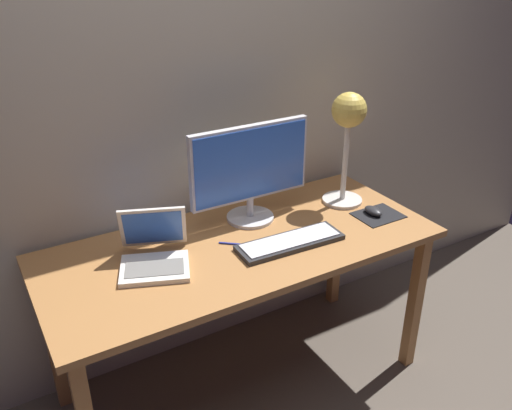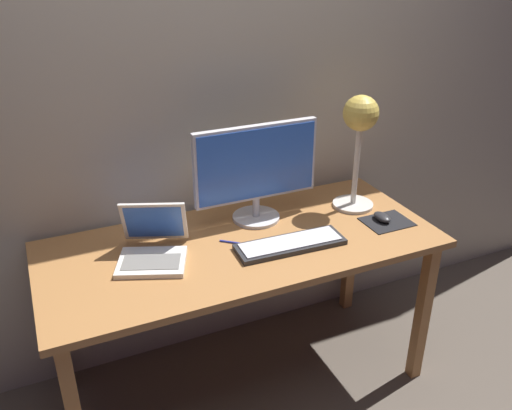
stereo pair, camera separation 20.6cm
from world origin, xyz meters
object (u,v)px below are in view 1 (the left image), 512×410
(keyboard_main, at_px, (290,242))
(laptop, at_px, (154,248))
(pen, at_px, (236,244))
(desk_lamp, at_px, (348,124))
(monitor, at_px, (250,169))
(mouse, at_px, (373,211))

(keyboard_main, relative_size, laptop, 1.29)
(pen, bearing_deg, desk_lamp, 9.15)
(laptop, distance_m, desk_lamp, 0.99)
(monitor, xyz_separation_m, desk_lamp, (0.46, -0.07, 0.14))
(monitor, relative_size, desk_lamp, 1.06)
(mouse, bearing_deg, keyboard_main, -176.35)
(monitor, distance_m, laptop, 0.53)
(laptop, distance_m, pen, 0.33)
(laptop, bearing_deg, desk_lamp, 3.25)
(keyboard_main, distance_m, desk_lamp, 0.60)
(desk_lamp, relative_size, pen, 3.67)
(desk_lamp, height_order, pen, desk_lamp)
(monitor, height_order, laptop, monitor)
(mouse, bearing_deg, monitor, 153.53)
(keyboard_main, height_order, laptop, laptop)
(keyboard_main, bearing_deg, monitor, 95.61)
(monitor, bearing_deg, desk_lamp, -8.17)
(laptop, relative_size, pen, 2.47)
(desk_lamp, bearing_deg, keyboard_main, -154.25)
(keyboard_main, xyz_separation_m, desk_lamp, (0.43, 0.21, 0.36))
(desk_lamp, xyz_separation_m, pen, (-0.62, -0.10, -0.37))
(desk_lamp, bearing_deg, monitor, 171.83)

